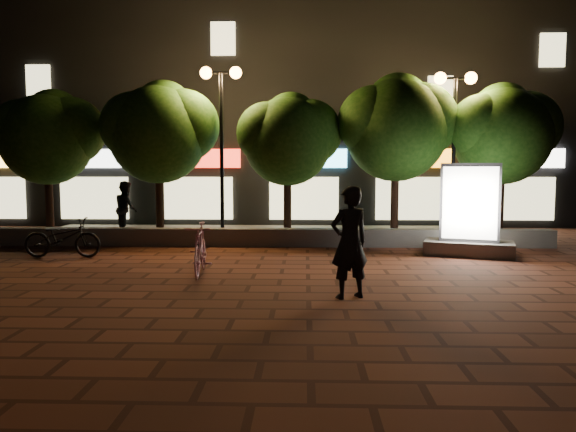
{
  "coord_description": "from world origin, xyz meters",
  "views": [
    {
      "loc": [
        1.05,
        -10.74,
        2.15
      ],
      "look_at": [
        0.64,
        1.5,
        1.08
      ],
      "focal_mm": 32.6,
      "sensor_mm": 36.0,
      "label": 1
    }
  ],
  "objects_px": {
    "tree_far_right": "(503,130)",
    "pedestrian": "(126,208)",
    "tree_mid": "(289,136)",
    "tree_far_left": "(49,134)",
    "street_lamp_left": "(221,108)",
    "tree_right": "(397,124)",
    "street_lamp_right": "(455,112)",
    "rider": "(349,242)",
    "scooter_parked": "(62,238)",
    "tree_left": "(160,129)",
    "scooter_pink": "(200,249)",
    "ad_kiosk": "(470,218)"
  },
  "relations": [
    {
      "from": "tree_far_right",
      "to": "pedestrian",
      "type": "height_order",
      "value": "tree_far_right"
    },
    {
      "from": "tree_mid",
      "to": "tree_far_left",
      "type": "bearing_deg",
      "value": 180.0
    },
    {
      "from": "street_lamp_left",
      "to": "pedestrian",
      "type": "relative_size",
      "value": 2.98
    },
    {
      "from": "tree_right",
      "to": "street_lamp_right",
      "type": "distance_m",
      "value": 1.7
    },
    {
      "from": "rider",
      "to": "scooter_parked",
      "type": "xyz_separation_m",
      "value": [
        -6.74,
        3.9,
        -0.46
      ]
    },
    {
      "from": "rider",
      "to": "pedestrian",
      "type": "relative_size",
      "value": 1.09
    },
    {
      "from": "street_lamp_right",
      "to": "rider",
      "type": "xyz_separation_m",
      "value": [
        -3.71,
        -7.23,
        -2.94
      ]
    },
    {
      "from": "tree_left",
      "to": "rider",
      "type": "distance_m",
      "value": 9.47
    },
    {
      "from": "tree_mid",
      "to": "pedestrian",
      "type": "relative_size",
      "value": 2.59
    },
    {
      "from": "scooter_pink",
      "to": "scooter_parked",
      "type": "xyz_separation_m",
      "value": [
        -3.83,
        2.02,
        -0.04
      ]
    },
    {
      "from": "tree_far_right",
      "to": "scooter_pink",
      "type": "distance_m",
      "value": 10.3
    },
    {
      "from": "tree_mid",
      "to": "pedestrian",
      "type": "bearing_deg",
      "value": 177.95
    },
    {
      "from": "ad_kiosk",
      "to": "pedestrian",
      "type": "relative_size",
      "value": 1.37
    },
    {
      "from": "tree_left",
      "to": "street_lamp_right",
      "type": "relative_size",
      "value": 0.98
    },
    {
      "from": "tree_far_left",
      "to": "scooter_parked",
      "type": "bearing_deg",
      "value": -60.86
    },
    {
      "from": "tree_mid",
      "to": "pedestrian",
      "type": "xyz_separation_m",
      "value": [
        -5.2,
        0.19,
        -2.27
      ]
    },
    {
      "from": "scooter_pink",
      "to": "pedestrian",
      "type": "xyz_separation_m",
      "value": [
        -3.53,
        5.8,
        0.42
      ]
    },
    {
      "from": "tree_far_left",
      "to": "tree_right",
      "type": "relative_size",
      "value": 0.91
    },
    {
      "from": "street_lamp_left",
      "to": "rider",
      "type": "height_order",
      "value": "street_lamp_left"
    },
    {
      "from": "tree_far_right",
      "to": "tree_left",
      "type": "bearing_deg",
      "value": 180.0
    },
    {
      "from": "tree_far_right",
      "to": "scooter_parked",
      "type": "xyz_separation_m",
      "value": [
        -12.0,
        -3.59,
        -2.88
      ]
    },
    {
      "from": "tree_far_left",
      "to": "pedestrian",
      "type": "distance_m",
      "value": 3.29
    },
    {
      "from": "tree_right",
      "to": "street_lamp_right",
      "type": "bearing_deg",
      "value": -9.1
    },
    {
      "from": "pedestrian",
      "to": "tree_mid",
      "type": "bearing_deg",
      "value": -117.9
    },
    {
      "from": "tree_far_left",
      "to": "tree_left",
      "type": "bearing_deg",
      "value": 0.0
    },
    {
      "from": "tree_far_right",
      "to": "pedestrian",
      "type": "xyz_separation_m",
      "value": [
        -11.7,
        0.19,
        -2.42
      ]
    },
    {
      "from": "tree_far_left",
      "to": "street_lamp_left",
      "type": "relative_size",
      "value": 0.89
    },
    {
      "from": "scooter_parked",
      "to": "pedestrian",
      "type": "bearing_deg",
      "value": -6.76
    },
    {
      "from": "tree_right",
      "to": "street_lamp_left",
      "type": "distance_m",
      "value": 5.38
    },
    {
      "from": "tree_mid",
      "to": "street_lamp_left",
      "type": "distance_m",
      "value": 2.22
    },
    {
      "from": "tree_left",
      "to": "tree_right",
      "type": "xyz_separation_m",
      "value": [
        7.3,
        0.0,
        0.12
      ]
    },
    {
      "from": "tree_mid",
      "to": "street_lamp_right",
      "type": "distance_m",
      "value": 5.0
    },
    {
      "from": "tree_far_right",
      "to": "street_lamp_left",
      "type": "height_order",
      "value": "street_lamp_left"
    },
    {
      "from": "tree_right",
      "to": "tree_far_right",
      "type": "bearing_deg",
      "value": -0.0
    },
    {
      "from": "scooter_parked",
      "to": "tree_far_left",
      "type": "bearing_deg",
      "value": 26.88
    },
    {
      "from": "pedestrian",
      "to": "tree_right",
      "type": "bearing_deg",
      "value": -117.1
    },
    {
      "from": "ad_kiosk",
      "to": "scooter_pink",
      "type": "height_order",
      "value": "ad_kiosk"
    },
    {
      "from": "scooter_pink",
      "to": "rider",
      "type": "distance_m",
      "value": 3.48
    },
    {
      "from": "tree_right",
      "to": "street_lamp_right",
      "type": "height_order",
      "value": "tree_right"
    },
    {
      "from": "tree_far_right",
      "to": "ad_kiosk",
      "type": "height_order",
      "value": "tree_far_right"
    },
    {
      "from": "street_lamp_right",
      "to": "pedestrian",
      "type": "xyz_separation_m",
      "value": [
        -10.15,
        0.45,
        -2.94
      ]
    },
    {
      "from": "tree_far_right",
      "to": "street_lamp_left",
      "type": "distance_m",
      "value": 8.58
    },
    {
      "from": "tree_right",
      "to": "pedestrian",
      "type": "height_order",
      "value": "tree_right"
    },
    {
      "from": "street_lamp_left",
      "to": "scooter_parked",
      "type": "bearing_deg",
      "value": -135.99
    },
    {
      "from": "tree_mid",
      "to": "street_lamp_right",
      "type": "xyz_separation_m",
      "value": [
        4.95,
        -0.26,
        0.68
      ]
    },
    {
      "from": "tree_right",
      "to": "scooter_pink",
      "type": "height_order",
      "value": "tree_right"
    },
    {
      "from": "tree_right",
      "to": "scooter_pink",
      "type": "relative_size",
      "value": 2.85
    },
    {
      "from": "tree_mid",
      "to": "street_lamp_left",
      "type": "xyz_separation_m",
      "value": [
        -2.05,
        -0.26,
        0.81
      ]
    },
    {
      "from": "tree_right",
      "to": "tree_left",
      "type": "bearing_deg",
      "value": -180.0
    },
    {
      "from": "tree_far_left",
      "to": "scooter_pink",
      "type": "height_order",
      "value": "tree_far_left"
    }
  ]
}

